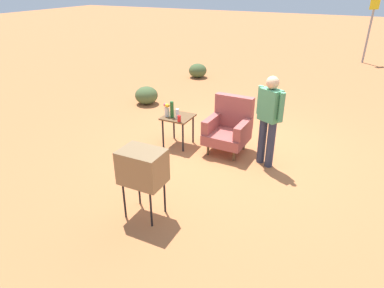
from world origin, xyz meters
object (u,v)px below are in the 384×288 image
flower_vase (167,109)px  tv_on_stand (143,167)px  soda_can_red (179,119)px  bottle_wine_green (172,110)px  bottle_short_clear (177,114)px  person_standing (269,116)px  road_sign (370,27)px  armchair (229,127)px  side_table (178,121)px

flower_vase → tv_on_stand: bearing=-68.1°
soda_can_red → flower_vase: size_ratio=0.46×
bottle_wine_green → bottle_short_clear: (0.13, -0.02, -0.06)m
bottle_short_clear → person_standing: bearing=3.3°
person_standing → road_sign: 10.01m
person_standing → soda_can_red: 1.68m
armchair → soda_can_red: (-0.84, -0.46, 0.18)m
tv_on_stand → flower_vase: bearing=111.9°
tv_on_stand → bottle_wine_green: (-0.74, 2.13, -0.00)m
road_sign → soda_can_red: 10.58m
armchair → flower_vase: size_ratio=4.00×
side_table → tv_on_stand: 2.34m
person_standing → bottle_wine_green: size_ratio=5.12×
armchair → flower_vase: bearing=-164.6°
tv_on_stand → road_sign: (2.45, 12.13, 0.60)m
armchair → bottle_wine_green: 1.16m
armchair → tv_on_stand: armchair is taller
tv_on_stand → bottle_short_clear: 2.20m
road_sign → person_standing: bearing=-97.5°
road_sign → flower_vase: bearing=-108.3°
armchair → flower_vase: (-1.19, -0.33, 0.27)m
bottle_short_clear → soda_can_red: bottle_short_clear is taller
tv_on_stand → road_sign: size_ratio=0.42×
armchair → bottle_wine_green: (-1.07, -0.33, 0.28)m
bottle_wine_green → flower_vase: 0.12m
side_table → person_standing: person_standing is taller
side_table → flower_vase: size_ratio=2.34×
armchair → soda_can_red: bearing=-151.2°
tv_on_stand → road_sign: bearing=78.6°
person_standing → soda_can_red: bearing=-172.3°
side_table → bottle_short_clear: (0.05, -0.12, 0.19)m
road_sign → bottle_wine_green: size_ratio=7.63×
side_table → flower_vase: (-0.19, -0.10, 0.24)m
side_table → tv_on_stand: tv_on_stand is taller
armchair → side_table: (-1.00, -0.23, 0.03)m
armchair → flower_vase: 1.26m
bottle_short_clear → flower_vase: bearing=176.0°
tv_on_stand → side_table: bearing=106.6°
side_table → armchair: bearing=12.9°
side_table → flower_vase: flower_vase is taller
side_table → tv_on_stand: size_ratio=0.60×
flower_vase → person_standing: bearing=2.4°
bottle_wine_green → armchair: bearing=16.9°
tv_on_stand → flower_vase: size_ratio=3.89×
bottle_short_clear → road_sign: bearing=73.0°
road_sign → bottle_wine_green: bearing=-107.7°
tv_on_stand → person_standing: 2.49m
armchair → bottle_short_clear: (-0.95, -0.34, 0.22)m
side_table → bottle_short_clear: size_ratio=3.10×
soda_can_red → flower_vase: flower_vase is taller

